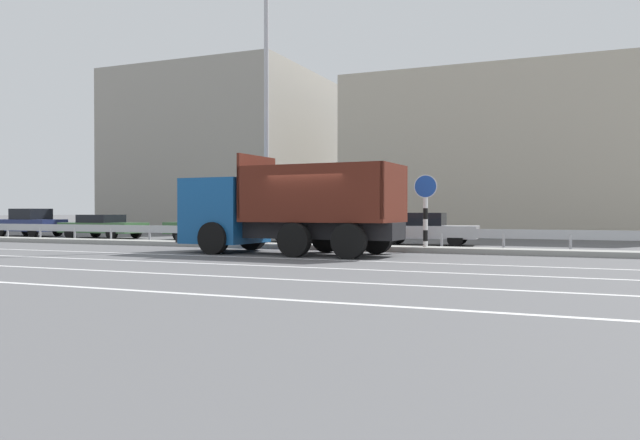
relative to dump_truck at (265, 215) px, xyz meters
name	(u,v)px	position (x,y,z in m)	size (l,w,h in m)	color
ground_plane	(317,255)	(1.98, -0.26, -1.26)	(320.00, 320.00, 0.00)	#565659
lane_strip_0	(266,258)	(1.00, -1.84, -1.26)	(65.92, 0.16, 0.01)	silver
lane_strip_1	(223,264)	(1.00, -4.26, -1.26)	(65.92, 0.16, 0.01)	silver
lane_strip_2	(160,273)	(1.00, -6.89, -1.26)	(65.92, 0.16, 0.01)	silver
lane_strip_3	(71,286)	(1.00, -9.51, -1.26)	(65.92, 0.16, 0.01)	silver
median_island	(348,248)	(1.98, 2.58, -1.17)	(36.26, 1.10, 0.18)	gray
median_guardrail	(357,233)	(1.98, 3.56, -0.69)	(65.92, 0.09, 0.78)	#9EA0A5
dump_truck	(265,215)	(0.00, 0.00, 0.00)	(7.45, 2.92, 3.24)	#144C8C
median_road_sign	(425,211)	(4.79, 2.58, 0.15)	(0.80, 0.16, 2.63)	white
street_lamp_1	(264,96)	(-1.32, 2.46, 4.45)	(0.70, 2.53, 10.36)	#ADADB2
parked_car_1	(30,223)	(-18.32, 7.04, -0.51)	(3.86, 1.91, 1.52)	navy
parked_car_2	(103,226)	(-12.81, 6.60, -0.63)	(4.43, 2.03, 1.21)	#335B33
parked_car_3	(214,225)	(-6.39, 6.93, -0.55)	(4.79, 1.84, 1.42)	#335B33
parked_car_4	(319,225)	(-1.12, 7.25, -0.50)	(4.74, 2.14, 1.54)	navy
parked_car_5	(425,229)	(3.79, 6.67, -0.59)	(4.29, 2.17, 1.33)	#A3A3A8
background_building_0	(227,154)	(-14.40, 21.19, 4.31)	(13.38, 12.43, 11.14)	gray
background_building_1	(521,159)	(6.31, 20.56, 3.26)	(18.64, 12.33, 9.04)	#B7AD99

